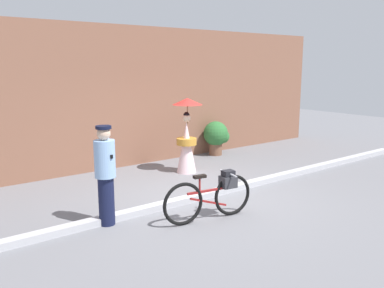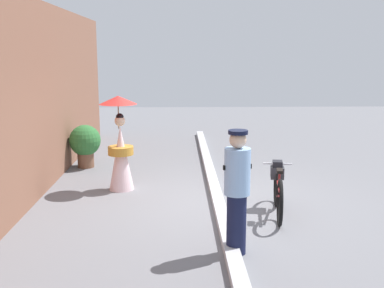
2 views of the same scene
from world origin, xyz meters
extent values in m
plane|color=slate|center=(0.00, 0.00, 0.00)|extent=(30.00, 30.00, 0.00)
cube|color=brown|center=(0.00, 3.43, 1.79)|extent=(14.00, 0.40, 3.58)
cube|color=#B2B2B7|center=(0.00, 0.00, 0.06)|extent=(14.00, 0.20, 0.12)
torus|color=black|center=(-0.22, -1.00, 0.36)|extent=(0.73, 0.17, 0.73)
torus|color=black|center=(-1.18, -0.86, 0.36)|extent=(0.73, 0.17, 0.73)
cube|color=maroon|center=(-0.70, -0.93, 0.52)|extent=(0.81, 0.16, 0.04)
cube|color=maroon|center=(-0.70, -0.93, 0.32)|extent=(0.71, 0.14, 0.26)
cylinder|color=maroon|center=(-0.87, -0.90, 0.64)|extent=(0.03, 0.03, 0.30)
cube|color=black|center=(-0.87, -0.90, 0.79)|extent=(0.23, 0.12, 0.05)
cylinder|color=silver|center=(-0.32, -0.99, 0.77)|extent=(0.10, 0.48, 0.03)
cube|color=#333338|center=(-0.32, -0.99, 0.62)|extent=(0.29, 0.26, 0.20)
cube|color=black|center=(-0.32, -0.99, 0.75)|extent=(0.22, 0.19, 0.14)
cylinder|color=#141938|center=(-2.17, -0.07, 0.41)|extent=(0.26, 0.26, 0.81)
cylinder|color=#8CB2E0|center=(-2.17, -0.07, 1.12)|extent=(0.34, 0.34, 0.61)
sphere|color=#D8B293|center=(-2.17, -0.07, 1.53)|extent=(0.22, 0.22, 0.22)
cylinder|color=black|center=(-2.17, -0.07, 1.63)|extent=(0.25, 0.25, 0.05)
cube|color=black|center=(-2.17, -0.07, 1.18)|extent=(0.12, 0.38, 0.06)
cone|color=silver|center=(0.85, 1.80, 0.62)|extent=(0.48, 0.48, 1.25)
cylinder|color=#C1842D|center=(0.85, 1.80, 0.77)|extent=(0.49, 0.49, 0.16)
sphere|color=beige|center=(0.85, 1.80, 1.35)|extent=(0.20, 0.20, 0.20)
sphere|color=black|center=(0.85, 1.80, 1.42)|extent=(0.15, 0.15, 0.15)
cylinder|color=olive|center=(0.91, 1.83, 1.47)|extent=(0.02, 0.02, 0.55)
cone|color=red|center=(0.91, 1.83, 1.74)|extent=(0.72, 0.72, 0.16)
cylinder|color=brown|center=(2.69, 2.85, 0.17)|extent=(0.37, 0.37, 0.35)
sphere|color=#2D6B33|center=(2.69, 2.85, 0.64)|extent=(0.72, 0.72, 0.72)
sphere|color=#2D6B33|center=(2.87, 2.74, 0.55)|extent=(0.40, 0.40, 0.40)
camera|label=1|loc=(-4.87, -5.95, 2.61)|focal=37.66mm
camera|label=2|loc=(-7.98, 0.69, 2.61)|focal=43.73mm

